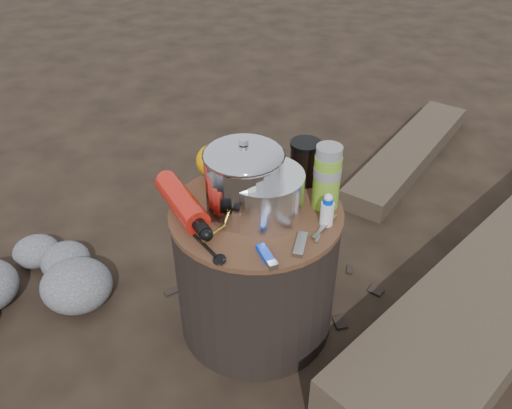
# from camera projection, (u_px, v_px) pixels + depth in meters

# --- Properties ---
(ground) EXTENTS (60.00, 60.00, 0.00)m
(ground) POSITION_uv_depth(u_px,v_px,m) (256.00, 319.00, 1.77)
(ground) COLOR black
(ground) RESTS_ON ground
(stump) EXTENTS (0.50, 0.50, 0.46)m
(stump) POSITION_uv_depth(u_px,v_px,m) (256.00, 269.00, 1.63)
(stump) COLOR black
(stump) RESTS_ON ground
(rock_ring) EXTENTS (0.40, 0.88, 0.17)m
(rock_ring) POSITION_uv_depth(u_px,v_px,m) (3.00, 325.00, 1.64)
(rock_ring) COLOR #58585D
(rock_ring) RESTS_ON ground
(log_small) EXTENTS (0.73, 1.05, 0.09)m
(log_small) POSITION_uv_depth(u_px,v_px,m) (409.00, 153.00, 2.57)
(log_small) COLOR #3E3227
(log_small) RESTS_ON ground
(foil_windscreen) EXTENTS (0.22, 0.22, 0.13)m
(foil_windscreen) POSITION_uv_depth(u_px,v_px,m) (264.00, 195.00, 1.44)
(foil_windscreen) COLOR white
(foil_windscreen) RESTS_ON stump
(camping_pot) EXTENTS (0.22, 0.22, 0.22)m
(camping_pot) POSITION_uv_depth(u_px,v_px,m) (244.00, 178.00, 1.43)
(camping_pot) COLOR silver
(camping_pot) RESTS_ON stump
(fuel_bottle) EXTENTS (0.23, 0.29, 0.07)m
(fuel_bottle) POSITION_uv_depth(u_px,v_px,m) (182.00, 202.00, 1.47)
(fuel_bottle) COLOR red
(fuel_bottle) RESTS_ON stump
(thermos) EXTENTS (0.08, 0.08, 0.19)m
(thermos) POSITION_uv_depth(u_px,v_px,m) (327.00, 177.00, 1.46)
(thermos) COLOR #70A327
(thermos) RESTS_ON stump
(travel_mug) EXTENTS (0.09, 0.09, 0.13)m
(travel_mug) POSITION_uv_depth(u_px,v_px,m) (305.00, 162.00, 1.58)
(travel_mug) COLOR black
(travel_mug) RESTS_ON stump
(stuff_sack) EXTENTS (0.18, 0.14, 0.12)m
(stuff_sack) POSITION_uv_depth(u_px,v_px,m) (225.00, 161.00, 1.60)
(stuff_sack) COLOR #DF9500
(stuff_sack) RESTS_ON stump
(food_pouch) EXTENTS (0.12, 0.05, 0.14)m
(food_pouch) POSITION_uv_depth(u_px,v_px,m) (249.00, 160.00, 1.58)
(food_pouch) COLOR #131845
(food_pouch) RESTS_ON stump
(lighter) EXTENTS (0.06, 0.09, 0.02)m
(lighter) POSITION_uv_depth(u_px,v_px,m) (265.00, 254.00, 1.33)
(lighter) COLOR #0033EF
(lighter) RESTS_ON stump
(multitool) EXTENTS (0.04, 0.10, 0.01)m
(multitool) POSITION_uv_depth(u_px,v_px,m) (300.00, 244.00, 1.36)
(multitool) COLOR #A1A1A6
(multitool) RESTS_ON stump
(pot_grabber) EXTENTS (0.08, 0.12, 0.01)m
(pot_grabber) POSITION_uv_depth(u_px,v_px,m) (321.00, 228.00, 1.42)
(pot_grabber) COLOR #A1A1A6
(pot_grabber) RESTS_ON stump
(spork) EXTENTS (0.11, 0.12, 0.01)m
(spork) POSITION_uv_depth(u_px,v_px,m) (206.00, 247.00, 1.36)
(spork) COLOR black
(spork) RESTS_ON stump
(squeeze_bottle) EXTENTS (0.04, 0.04, 0.09)m
(squeeze_bottle) POSITION_uv_depth(u_px,v_px,m) (327.00, 211.00, 1.42)
(squeeze_bottle) COLOR silver
(squeeze_bottle) RESTS_ON stump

